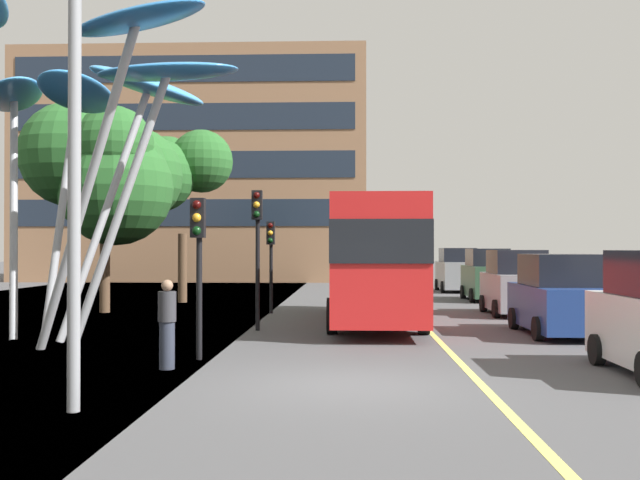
# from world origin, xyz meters

# --- Properties ---
(ground) EXTENTS (120.00, 240.00, 0.10)m
(ground) POSITION_xyz_m (-0.68, 0.00, -0.05)
(ground) COLOR #4C4C4F
(red_bus) EXTENTS (2.72, 10.59, 3.85)m
(red_bus) POSITION_xyz_m (0.75, 10.25, 2.10)
(red_bus) COLOR red
(red_bus) RESTS_ON ground
(leaf_sculpture) EXTENTS (11.47, 11.53, 9.00)m
(leaf_sculpture) POSITION_xyz_m (-7.99, 4.44, 6.58)
(leaf_sculpture) COLOR #9EA0A5
(leaf_sculpture) RESTS_ON ground
(traffic_light_kerb_near) EXTENTS (0.28, 0.42, 3.28)m
(traffic_light_kerb_near) POSITION_xyz_m (-3.07, 2.55, 2.39)
(traffic_light_kerb_near) COLOR black
(traffic_light_kerb_near) RESTS_ON ground
(traffic_light_kerb_far) EXTENTS (0.28, 0.42, 3.86)m
(traffic_light_kerb_far) POSITION_xyz_m (-2.54, 8.04, 2.79)
(traffic_light_kerb_far) COLOR black
(traffic_light_kerb_far) RESTS_ON ground
(traffic_light_island_mid) EXTENTS (0.28, 0.42, 3.20)m
(traffic_light_island_mid) POSITION_xyz_m (-2.74, 13.51, 2.33)
(traffic_light_island_mid) COLOR black
(traffic_light_island_mid) RESTS_ON ground
(car_parked_mid) EXTENTS (2.04, 4.38, 2.12)m
(car_parked_mid) POSITION_xyz_m (5.53, 7.40, 0.98)
(car_parked_mid) COLOR navy
(car_parked_mid) RESTS_ON ground
(car_parked_far) EXTENTS (2.01, 3.81, 2.22)m
(car_parked_far) POSITION_xyz_m (5.69, 13.35, 1.03)
(car_parked_far) COLOR gray
(car_parked_far) RESTS_ON ground
(car_side_street) EXTENTS (1.91, 4.05, 2.26)m
(car_side_street) POSITION_xyz_m (6.00, 20.43, 1.06)
(car_side_street) COLOR #2D5138
(car_side_street) RESTS_ON ground
(car_far_side) EXTENTS (2.02, 4.23, 2.29)m
(car_far_side) POSITION_xyz_m (5.68, 27.28, 1.08)
(car_far_side) COLOR gray
(car_far_side) RESTS_ON ground
(street_lamp) EXTENTS (1.46, 0.44, 8.31)m
(street_lamp) POSITION_xyz_m (-3.54, -2.26, 5.22)
(street_lamp) COLOR gray
(street_lamp) RESTS_ON ground
(tree_pavement_near) EXTENTS (5.37, 5.45, 7.37)m
(tree_pavement_near) POSITION_xyz_m (-8.41, 13.48, 4.97)
(tree_pavement_near) COLOR brown
(tree_pavement_near) RESTS_ON ground
(tree_pavement_far) EXTENTS (4.47, 4.58, 7.29)m
(tree_pavement_far) POSITION_xyz_m (-7.45, 18.86, 5.58)
(tree_pavement_far) COLOR brown
(tree_pavement_far) RESTS_ON ground
(pedestrian) EXTENTS (0.34, 0.34, 1.68)m
(pedestrian) POSITION_xyz_m (-3.43, 1.43, 0.84)
(pedestrian) COLOR #2D3342
(pedestrian) RESTS_ON ground
(backdrop_building) EXTENTS (24.35, 10.54, 16.05)m
(backdrop_building) POSITION_xyz_m (-11.06, 42.28, 8.03)
(backdrop_building) COLOR #936B4C
(backdrop_building) RESTS_ON ground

